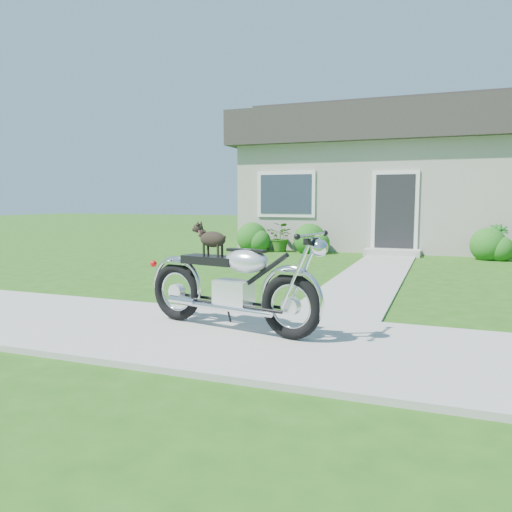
% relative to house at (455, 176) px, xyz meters
% --- Properties ---
extents(ground, '(80.00, 80.00, 0.00)m').
position_rel_house_xyz_m(ground, '(0.00, -11.99, -2.16)').
color(ground, '#235114').
rests_on(ground, ground).
extents(sidewalk, '(24.00, 2.20, 0.04)m').
position_rel_house_xyz_m(sidewalk, '(0.00, -11.99, -2.14)').
color(sidewalk, '#9E9B93').
rests_on(sidewalk, ground).
extents(walkway, '(1.20, 8.00, 0.03)m').
position_rel_house_xyz_m(walkway, '(-1.50, -6.99, -2.14)').
color(walkway, '#9E9B93').
rests_on(walkway, ground).
extents(house, '(12.60, 7.03, 4.50)m').
position_rel_house_xyz_m(house, '(0.00, 0.00, 0.00)').
color(house, '#AEA89D').
rests_on(house, ground).
extents(shrub_row, '(10.51, 1.09, 1.09)m').
position_rel_house_xyz_m(shrub_row, '(0.41, -3.49, -1.76)').
color(shrub_row, '#205D18').
rests_on(shrub_row, ground).
extents(potted_plant_left, '(0.86, 0.79, 0.82)m').
position_rel_house_xyz_m(potted_plant_left, '(-4.50, -3.44, -1.75)').
color(potted_plant_left, '#2A5C18').
rests_on(potted_plant_left, ground).
extents(potted_plant_right, '(0.51, 0.51, 0.86)m').
position_rel_house_xyz_m(potted_plant_right, '(0.94, -3.44, -1.73)').
color(potted_plant_right, '#195D1B').
rests_on(potted_plant_right, ground).
extents(motorcycle_with_dog, '(2.20, 0.77, 1.13)m').
position_rel_house_xyz_m(motorcycle_with_dog, '(-2.34, -11.81, -1.62)').
color(motorcycle_with_dog, black).
rests_on(motorcycle_with_dog, sidewalk).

